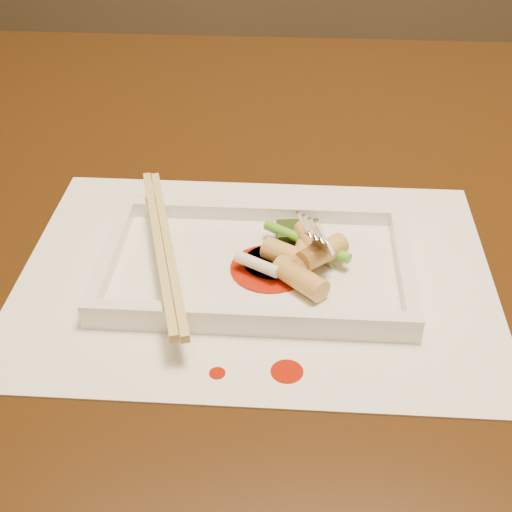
# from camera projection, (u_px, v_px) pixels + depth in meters

# --- Properties ---
(table) EXTENTS (1.40, 0.90, 0.75)m
(table) POSITION_uv_depth(u_px,v_px,m) (309.00, 270.00, 0.78)
(table) COLOR black
(table) RESTS_ON ground
(placemat) EXTENTS (0.40, 0.30, 0.00)m
(placemat) POSITION_uv_depth(u_px,v_px,m) (256.00, 274.00, 0.61)
(placemat) COLOR white
(placemat) RESTS_ON table
(sauce_splatter_a) EXTENTS (0.02, 0.02, 0.00)m
(sauce_splatter_a) POSITION_uv_depth(u_px,v_px,m) (287.00, 371.00, 0.51)
(sauce_splatter_a) COLOR #9B1604
(sauce_splatter_a) RESTS_ON placemat
(sauce_splatter_b) EXTENTS (0.01, 0.01, 0.00)m
(sauce_splatter_b) POSITION_uv_depth(u_px,v_px,m) (217.00, 373.00, 0.51)
(sauce_splatter_b) COLOR #9B1604
(sauce_splatter_b) RESTS_ON placemat
(plate_base) EXTENTS (0.26, 0.16, 0.01)m
(plate_base) POSITION_uv_depth(u_px,v_px,m) (256.00, 269.00, 0.61)
(plate_base) COLOR white
(plate_base) RESTS_ON placemat
(plate_rim_far) EXTENTS (0.26, 0.01, 0.01)m
(plate_rim_far) POSITION_uv_depth(u_px,v_px,m) (261.00, 211.00, 0.66)
(plate_rim_far) COLOR white
(plate_rim_far) RESTS_ON plate_base
(plate_rim_near) EXTENTS (0.26, 0.01, 0.01)m
(plate_rim_near) POSITION_uv_depth(u_px,v_px,m) (250.00, 317.00, 0.54)
(plate_rim_near) COLOR white
(plate_rim_near) RESTS_ON plate_base
(plate_rim_left) EXTENTS (0.01, 0.14, 0.01)m
(plate_rim_left) POSITION_uv_depth(u_px,v_px,m) (111.00, 253.00, 0.61)
(plate_rim_left) COLOR white
(plate_rim_left) RESTS_ON plate_base
(plate_rim_right) EXTENTS (0.01, 0.14, 0.01)m
(plate_rim_right) POSITION_uv_depth(u_px,v_px,m) (405.00, 265.00, 0.59)
(plate_rim_right) COLOR white
(plate_rim_right) RESTS_ON plate_base
(veg_piece) EXTENTS (0.04, 0.03, 0.01)m
(veg_piece) POSITION_uv_depth(u_px,v_px,m) (298.00, 233.00, 0.63)
(veg_piece) COLOR black
(veg_piece) RESTS_ON plate_base
(scallion_white) EXTENTS (0.04, 0.03, 0.01)m
(scallion_white) POSITION_uv_depth(u_px,v_px,m) (257.00, 264.00, 0.58)
(scallion_white) COLOR #EAEACC
(scallion_white) RESTS_ON plate_base
(scallion_green) EXTENTS (0.08, 0.05, 0.01)m
(scallion_green) POSITION_uv_depth(u_px,v_px,m) (306.00, 241.00, 0.61)
(scallion_green) COLOR #419818
(scallion_green) RESTS_ON plate_base
(chopstick_a) EXTENTS (0.07, 0.23, 0.01)m
(chopstick_a) POSITION_uv_depth(u_px,v_px,m) (158.00, 245.00, 0.60)
(chopstick_a) COLOR tan
(chopstick_a) RESTS_ON plate_rim_near
(chopstick_b) EXTENTS (0.07, 0.23, 0.01)m
(chopstick_b) POSITION_uv_depth(u_px,v_px,m) (168.00, 245.00, 0.60)
(chopstick_b) COLOR tan
(chopstick_b) RESTS_ON plate_rim_near
(fork) EXTENTS (0.09, 0.10, 0.14)m
(fork) POSITION_uv_depth(u_px,v_px,m) (345.00, 182.00, 0.57)
(fork) COLOR silver
(fork) RESTS_ON plate_base
(sauce_blob_0) EXTENTS (0.05, 0.05, 0.00)m
(sauce_blob_0) POSITION_uv_depth(u_px,v_px,m) (273.00, 262.00, 0.61)
(sauce_blob_0) COLOR #9B1604
(sauce_blob_0) RESTS_ON plate_base
(sauce_blob_1) EXTENTS (0.07, 0.07, 0.00)m
(sauce_blob_1) POSITION_uv_depth(u_px,v_px,m) (270.00, 268.00, 0.60)
(sauce_blob_1) COLOR #9B1604
(sauce_blob_1) RESTS_ON plate_base
(rice_cake_0) EXTENTS (0.04, 0.04, 0.02)m
(rice_cake_0) POSITION_uv_depth(u_px,v_px,m) (286.00, 255.00, 0.60)
(rice_cake_0) COLOR #D8B965
(rice_cake_0) RESTS_ON plate_base
(rice_cake_1) EXTENTS (0.05, 0.05, 0.02)m
(rice_cake_1) POSITION_uv_depth(u_px,v_px,m) (300.00, 278.00, 0.57)
(rice_cake_1) COLOR #D8B965
(rice_cake_1) RESTS_ON plate_base
(rice_cake_2) EXTENTS (0.04, 0.04, 0.02)m
(rice_cake_2) POSITION_uv_depth(u_px,v_px,m) (322.00, 252.00, 0.59)
(rice_cake_2) COLOR #D8B965
(rice_cake_2) RESTS_ON plate_base
(rice_cake_3) EXTENTS (0.03, 0.04, 0.02)m
(rice_cake_3) POSITION_uv_depth(u_px,v_px,m) (305.00, 257.00, 0.60)
(rice_cake_3) COLOR #D8B965
(rice_cake_3) RESTS_ON plate_base
(rice_cake_4) EXTENTS (0.02, 0.04, 0.02)m
(rice_cake_4) POSITION_uv_depth(u_px,v_px,m) (302.00, 257.00, 0.59)
(rice_cake_4) COLOR #D8B965
(rice_cake_4) RESTS_ON plate_base
(rice_cake_5) EXTENTS (0.03, 0.05, 0.02)m
(rice_cake_5) POSITION_uv_depth(u_px,v_px,m) (311.00, 241.00, 0.60)
(rice_cake_5) COLOR #D8B965
(rice_cake_5) RESTS_ON plate_base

